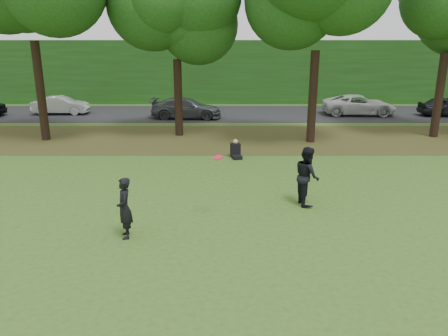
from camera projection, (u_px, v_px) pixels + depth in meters
name	position (u px, v px, depth m)	size (l,w,h in m)	color
ground	(245.00, 254.00, 11.03)	(120.00, 120.00, 0.00)	#375119
leaf_litter	(233.00, 139.00, 23.47)	(60.00, 7.00, 0.01)	#4A361A
street	(231.00, 113.00, 31.13)	(70.00, 7.00, 0.02)	black
far_hedge	(230.00, 71.00, 36.16)	(70.00, 3.00, 5.00)	#1E4513
player_left	(124.00, 208.00, 11.73)	(0.62, 0.41, 1.70)	black
player_right	(307.00, 176.00, 14.08)	(0.93, 0.73, 1.92)	black
parked_cars	(211.00, 106.00, 29.95)	(36.85, 3.62, 1.51)	black
frisbee	(218.00, 158.00, 12.61)	(0.37, 0.37, 0.12)	red
seated_person	(236.00, 151.00, 19.76)	(0.55, 0.80, 0.83)	black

